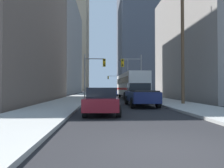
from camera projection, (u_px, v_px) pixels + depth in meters
The scene contains 18 objects.
ground_plane at pixel (169, 151), 4.60m from camera, with size 400.00×400.00×0.00m, color black.
sidewalk_left at pixel (89, 93), 54.24m from camera, with size 3.71×160.00×0.15m, color #9E9E99.
sidewalk_right at pixel (125, 93), 54.80m from camera, with size 3.71×160.00×0.15m, color #9E9E99.
city_bus at pixel (131, 85), 26.80m from camera, with size 2.85×11.57×3.40m.
pickup_truck_navy at pixel (140, 95), 16.14m from camera, with size 2.20×5.43×1.90m.
sedan_maroon at pixel (102, 101), 11.15m from camera, with size 1.95×4.26×1.52m.
sedan_green at pixel (101, 93), 24.98m from camera, with size 1.95×4.22×1.52m.
sedan_blue at pixel (118, 92), 35.55m from camera, with size 1.95×4.22×1.52m.
sedan_silver at pixel (101, 92), 34.56m from camera, with size 1.95×4.26×1.52m.
sedan_white at pixel (112, 90), 59.22m from camera, with size 1.95×4.22×1.52m.
traffic_signal_near_left at pixel (94, 69), 25.93m from camera, with size 2.87×0.44×6.00m.
traffic_signal_near_right at pixel (133, 69), 26.22m from camera, with size 2.83×0.44×6.00m.
traffic_signal_far_right at pixel (113, 80), 64.46m from camera, with size 3.44×0.44×6.00m.
utility_pole_right at pixel (183, 40), 16.79m from camera, with size 2.20×0.28×10.81m.
street_lamp_right at pixel (126, 73), 40.43m from camera, with size 2.02×0.32×7.50m.
building_left_mid_office at pixel (49, 48), 51.88m from camera, with size 14.72×28.97×24.55m, color gray.
building_left_far_tower at pixel (69, 28), 93.85m from camera, with size 18.39×20.18×60.98m, color tan.
building_right_far_highrise at pixel (136, 32), 97.33m from camera, with size 16.87×29.21×58.93m, color #4C515B.
Camera 1 is at (-1.60, -4.55, 1.52)m, focal length 31.08 mm.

